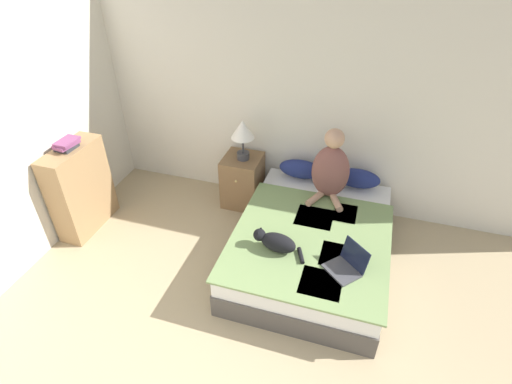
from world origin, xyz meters
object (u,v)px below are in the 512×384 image
pillow_far (357,178)px  table_lamp (243,132)px  pillow_near (301,169)px  cat_tabby (276,242)px  bed (312,244)px  bookshelf (81,189)px  person_sitting (331,169)px  book_stack_top (67,144)px  nightstand (243,180)px  laptop_open (346,265)px

pillow_far → table_lamp: size_ratio=1.04×
pillow_near → cat_tabby: size_ratio=0.97×
bed → table_lamp: (-0.97, 0.73, 0.74)m
pillow_near → bookshelf: size_ratio=0.50×
pillow_near → pillow_far: (0.63, 0.00, 0.00)m
person_sitting → bookshelf: person_sitting is taller
bed → cat_tabby: size_ratio=3.78×
person_sitting → table_lamp: size_ratio=1.66×
bed → bookshelf: size_ratio=1.94×
pillow_far → person_sitting: bearing=-135.7°
pillow_near → bookshelf: (-2.18, -1.02, -0.05)m
pillow_near → table_lamp: (-0.65, -0.10, 0.41)m
pillow_near → table_lamp: size_ratio=1.04×
book_stack_top → bed: bearing=4.5°
nightstand → book_stack_top: book_stack_top is taller
person_sitting → bed: bearing=-94.1°
bed → cat_tabby: cat_tabby is taller
pillow_far → nightstand: 1.32m
bed → cat_tabby: 0.58m
bed → table_lamp: 1.42m
person_sitting → laptop_open: 1.11m
person_sitting → cat_tabby: 1.04m
pillow_far → person_sitting: (-0.28, -0.27, 0.23)m
person_sitting → pillow_far: bearing=44.3°
book_stack_top → person_sitting: bearing=16.5°
pillow_far → person_sitting: person_sitting is taller
pillow_far → nightstand: pillow_far is taller
pillow_near → laptop_open: 1.46m
bed → table_lamp: bearing=143.1°
laptop_open → bed: bearing=169.2°
person_sitting → nightstand: (-1.02, 0.18, -0.46)m
laptop_open → table_lamp: 1.84m
pillow_near → nightstand: pillow_near is taller
table_lamp → bookshelf: size_ratio=0.48×
bed → pillow_far: pillow_far is taller
bookshelf → book_stack_top: bearing=-62.5°
book_stack_top → laptop_open: bearing=-5.4°
nightstand → person_sitting: bearing=-9.9°
cat_tabby → bookshelf: bookshelf is taller
pillow_near → book_stack_top: size_ratio=1.91×
pillow_near → bookshelf: bookshelf is taller
bed → person_sitting: person_sitting is taller
table_lamp → book_stack_top: bearing=-149.0°
laptop_open → book_stack_top: (-2.86, 0.27, 0.55)m
cat_tabby → bookshelf: bearing=2.1°
bed → bookshelf: 2.52m
pillow_near → pillow_far: same height
person_sitting → cat_tabby: bearing=-108.2°
cat_tabby → book_stack_top: size_ratio=1.98×
person_sitting → table_lamp: 1.04m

